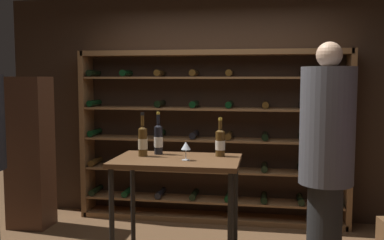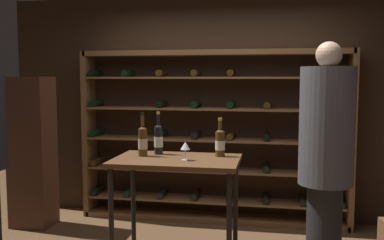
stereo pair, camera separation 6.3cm
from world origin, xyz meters
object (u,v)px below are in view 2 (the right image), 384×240
Objects in this scene: wine_rack at (213,138)px; display_cabinet at (32,152)px; wine_glass_stemmed_left at (185,147)px; person_host_in_suit at (326,154)px; tasting_table at (176,172)px; wine_bottle_green_slim at (220,142)px; wine_bottle_red_label at (143,141)px; wine_bottle_black_capsule at (159,139)px.

wine_rack is 2.07m from display_cabinet.
person_host_in_suit is at bearing -1.18° from wine_glass_stemmed_left.
display_cabinet is (-1.87, 0.87, -0.03)m from tasting_table.
wine_bottle_green_slim is 0.36m from wine_glass_stemmed_left.
wine_bottle_green_slim reaches higher than tasting_table.
person_host_in_suit is 3.24m from display_cabinet.
wine_bottle_red_label is at bearing -108.07° from wine_rack.
wine_glass_stemmed_left is at bearing -91.24° from wine_rack.
wine_bottle_black_capsule is (-0.33, -1.23, 0.15)m from wine_rack.
wine_glass_stemmed_left is (0.09, -0.07, 0.24)m from tasting_table.
wine_glass_stemmed_left is (-0.26, -0.24, -0.01)m from wine_bottle_green_slim.
person_host_in_suit reaches higher than wine_bottle_green_slim.
wine_bottle_black_capsule is (1.66, -0.68, 0.29)m from display_cabinet.
wine_bottle_red_label is 0.43m from wine_glass_stemmed_left.
wine_bottle_green_slim reaches higher than wine_glass_stemmed_left.
display_cabinet is (-1.99, -0.55, -0.14)m from wine_rack.
wine_rack reaches higher than wine_bottle_green_slim.
tasting_table is 0.63× the size of display_cabinet.
wine_bottle_green_slim is (0.23, -1.24, 0.13)m from wine_rack.
display_cabinet is 4.99× the size of wine_bottle_green_slim.
wine_rack is at bearing 71.93° from wine_bottle_red_label.
display_cabinet reaches higher than wine_glass_stemmed_left.
person_host_in_suit reaches higher than wine_glass_stemmed_left.
wine_rack is 1.28m from wine_bottle_black_capsule.
wine_bottle_green_slim is at bearing 42.90° from wine_glass_stemmed_left.
wine_rack is 1.43m from wine_bottle_red_label.
wine_bottle_red_label is (1.55, -0.81, 0.28)m from display_cabinet.
display_cabinet is 2.19m from wine_glass_stemmed_left.
wine_bottle_red_label is (-0.44, -1.35, 0.14)m from wine_rack.
wine_rack is 1.27m from wine_bottle_green_slim.
wine_rack is at bearing 88.76° from wine_glass_stemmed_left.
person_host_in_suit is 5.12× the size of wine_bottle_black_capsule.
tasting_table is 0.55× the size of person_host_in_suit.
wine_bottle_green_slim is at bearing 73.87° from person_host_in_suit.
tasting_table is 6.86× the size of wine_glass_stemmed_left.
display_cabinet is 1.82m from wine_bottle_black_capsule.
wine_bottle_red_label is at bearing 85.20° from person_host_in_suit.
wine_rack is 1.85× the size of display_cabinet.
person_host_in_suit is at bearing -5.81° from wine_bottle_red_label.
wine_bottle_red_label is at bearing -27.50° from display_cabinet.
wine_bottle_green_slim is at bearing 9.36° from wine_bottle_red_label.
wine_bottle_red_label reaches higher than wine_bottle_green_slim.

